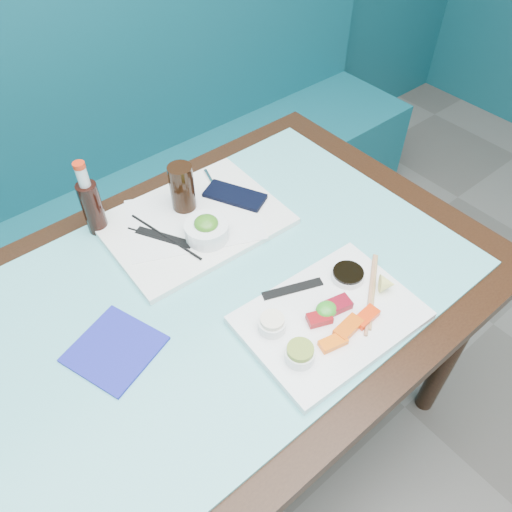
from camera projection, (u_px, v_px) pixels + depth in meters
booth_bench at (81, 222)px, 1.86m from camera, size 3.00×0.56×1.17m
dining_table at (207, 317)px, 1.21m from camera, size 1.40×0.90×0.75m
glass_top at (204, 294)px, 1.14m from camera, size 1.22×0.76×0.01m
sashimi_plate at (330, 318)px, 1.08m from camera, size 0.39×0.29×0.02m
salmon_left at (333, 342)px, 1.02m from camera, size 0.06×0.04×0.01m
salmon_mid at (348, 328)px, 1.04m from camera, size 0.07×0.04×0.02m
salmon_right at (366, 317)px, 1.06m from camera, size 0.06×0.03×0.01m
tuna_left at (319, 319)px, 1.06m from camera, size 0.06×0.05×0.02m
tuna_right at (338, 305)px, 1.08m from camera, size 0.06×0.05×0.02m
seaweed_garnish at (326, 310)px, 1.07m from camera, size 0.06×0.05×0.03m
ramekin_wasabi at (300, 355)px, 0.99m from camera, size 0.07×0.07×0.03m
wasabi_fill at (300, 350)px, 0.98m from camera, size 0.07×0.07×0.01m
ramekin_ginger at (272, 325)px, 1.04m from camera, size 0.07×0.07×0.02m
ginger_fill at (272, 320)px, 1.03m from camera, size 0.06×0.06×0.01m
soy_dish at (348, 276)px, 1.14m from camera, size 0.09×0.09×0.02m
soy_fill at (348, 272)px, 1.13m from camera, size 0.08×0.08×0.01m
lemon_wedge at (387, 284)px, 1.11m from camera, size 0.05×0.05×0.04m
chopstick_sleeve at (293, 289)px, 1.12m from camera, size 0.14×0.07×0.00m
wooden_chopstick_a at (370, 293)px, 1.11m from camera, size 0.19×0.15×0.01m
wooden_chopstick_b at (373, 290)px, 1.11m from camera, size 0.18×0.14×0.01m
serving_tray at (194, 222)px, 1.29m from camera, size 0.45×0.35×0.02m
paper_placemat at (194, 219)px, 1.28m from camera, size 0.40×0.35×0.00m
seaweed_bowl at (207, 231)px, 1.22m from camera, size 0.11×0.11×0.04m
seaweed_salad at (206, 223)px, 1.21m from camera, size 0.07×0.07×0.03m
cola_glass at (182, 188)px, 1.27m from camera, size 0.07×0.07×0.13m
navy_pouch at (235, 196)px, 1.34m from camera, size 0.14×0.18×0.01m
fork at (210, 178)px, 1.39m from camera, size 0.03×0.08×0.01m
black_chopstick_a at (163, 238)px, 1.23m from camera, size 0.10×0.18×0.01m
black_chopstick_b at (166, 237)px, 1.24m from camera, size 0.05×0.24×0.01m
tray_sleeve at (164, 238)px, 1.24m from camera, size 0.10×0.15×0.00m
cola_bottle_body at (93, 208)px, 1.23m from camera, size 0.06×0.06×0.14m
cola_bottle_neck at (82, 176)px, 1.16m from camera, size 0.03×0.03×0.05m
cola_bottle_cap at (79, 165)px, 1.13m from camera, size 0.03×0.03×0.01m
blue_napkin at (115, 349)px, 1.03m from camera, size 0.21×0.21×0.01m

